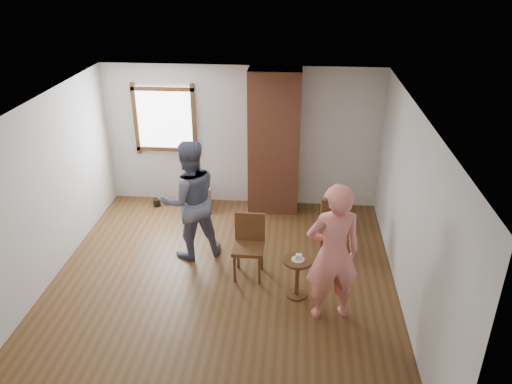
# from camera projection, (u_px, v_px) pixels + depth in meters

# --- Properties ---
(ground) EXTENTS (5.50, 5.50, 0.00)m
(ground) POSITION_uv_depth(u_px,v_px,m) (222.00, 287.00, 7.17)
(ground) COLOR brown
(ground) RESTS_ON ground
(room_shell) EXTENTS (5.04, 5.52, 2.62)m
(room_shell) POSITION_uv_depth(u_px,v_px,m) (220.00, 154.00, 6.93)
(room_shell) COLOR silver
(room_shell) RESTS_ON ground
(brick_chimney) EXTENTS (0.90, 0.50, 2.60)m
(brick_chimney) POSITION_uv_depth(u_px,v_px,m) (274.00, 143.00, 8.80)
(brick_chimney) COLOR #AE5E3E
(brick_chimney) RESTS_ON ground
(stoneware_crock) EXTENTS (0.41, 0.41, 0.40)m
(stoneware_crock) POSITION_uv_depth(u_px,v_px,m) (203.00, 198.00, 9.29)
(stoneware_crock) COLOR #C8B390
(stoneware_crock) RESTS_ON ground
(dark_pot) EXTENTS (0.18, 0.18, 0.14)m
(dark_pot) POSITION_uv_depth(u_px,v_px,m) (157.00, 202.00, 9.42)
(dark_pot) COLOR black
(dark_pot) RESTS_ON ground
(dining_chair_left) EXTENTS (0.45, 0.45, 0.95)m
(dining_chair_left) POSITION_uv_depth(u_px,v_px,m) (249.00, 242.00, 7.26)
(dining_chair_left) COLOR brown
(dining_chair_left) RESTS_ON ground
(dining_chair_right) EXTENTS (0.52, 0.52, 0.86)m
(dining_chair_right) POSITION_uv_depth(u_px,v_px,m) (335.00, 223.00, 7.86)
(dining_chair_right) COLOR brown
(dining_chair_right) RESTS_ON ground
(side_table) EXTENTS (0.40, 0.40, 0.60)m
(side_table) POSITION_uv_depth(u_px,v_px,m) (297.00, 272.00, 6.82)
(side_table) COLOR brown
(side_table) RESTS_ON ground
(cake_plate) EXTENTS (0.18, 0.18, 0.01)m
(cake_plate) POSITION_uv_depth(u_px,v_px,m) (298.00, 259.00, 6.73)
(cake_plate) COLOR white
(cake_plate) RESTS_ON side_table
(cake_slice) EXTENTS (0.08, 0.07, 0.06)m
(cake_slice) POSITION_uv_depth(u_px,v_px,m) (299.00, 257.00, 6.71)
(cake_slice) COLOR white
(cake_slice) RESTS_ON cake_plate
(man) EXTENTS (1.15, 1.06, 1.91)m
(man) POSITION_uv_depth(u_px,v_px,m) (190.00, 200.00, 7.55)
(man) COLOR #141B38
(man) RESTS_ON ground
(person_pink) EXTENTS (0.79, 0.61, 1.92)m
(person_pink) POSITION_uv_depth(u_px,v_px,m) (333.00, 254.00, 6.20)
(person_pink) COLOR #FB887D
(person_pink) RESTS_ON ground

